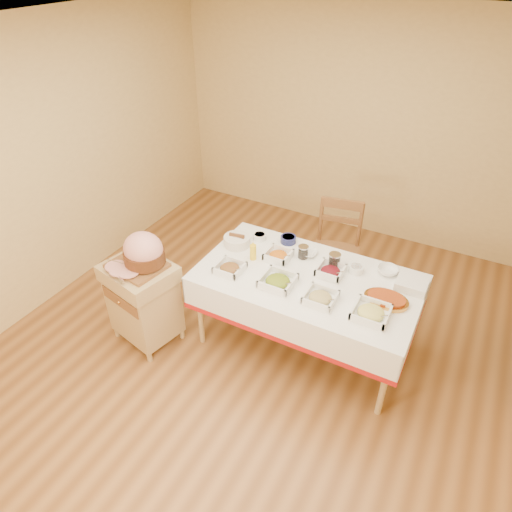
{
  "coord_description": "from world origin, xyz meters",
  "views": [
    {
      "loc": [
        1.33,
        -2.53,
        3.06
      ],
      "look_at": [
        -0.13,
        0.2,
        0.89
      ],
      "focal_mm": 32.0,
      "sensor_mm": 36.0,
      "label": 1
    }
  ],
  "objects_px": {
    "dining_table": "(307,292)",
    "ham_on_board": "(143,253)",
    "plate_stack": "(412,283)",
    "dining_chair": "(335,250)",
    "bread_basket": "(237,241)",
    "preserve_jar_right": "(334,261)",
    "butcher_cart": "(143,299)",
    "preserve_jar_left": "(303,252)",
    "brass_platter": "(386,299)",
    "mustard_bottle": "(253,251)"
  },
  "relations": [
    {
      "from": "bread_basket",
      "to": "preserve_jar_right",
      "type": "bearing_deg",
      "value": 6.31
    },
    {
      "from": "preserve_jar_right",
      "to": "dining_chair",
      "type": "bearing_deg",
      "value": 106.42
    },
    {
      "from": "butcher_cart",
      "to": "plate_stack",
      "type": "distance_m",
      "value": 2.27
    },
    {
      "from": "preserve_jar_right",
      "to": "brass_platter",
      "type": "relative_size",
      "value": 0.38
    },
    {
      "from": "ham_on_board",
      "to": "bread_basket",
      "type": "relative_size",
      "value": 1.98
    },
    {
      "from": "dining_chair",
      "to": "plate_stack",
      "type": "height_order",
      "value": "dining_chair"
    },
    {
      "from": "preserve_jar_right",
      "to": "plate_stack",
      "type": "xyz_separation_m",
      "value": [
        0.65,
        0.04,
        -0.02
      ]
    },
    {
      "from": "ham_on_board",
      "to": "preserve_jar_left",
      "type": "distance_m",
      "value": 1.36
    },
    {
      "from": "butcher_cart",
      "to": "preserve_jar_left",
      "type": "bearing_deg",
      "value": 36.37
    },
    {
      "from": "bread_basket",
      "to": "butcher_cart",
      "type": "bearing_deg",
      "value": -125.71
    },
    {
      "from": "dining_table",
      "to": "preserve_jar_left",
      "type": "xyz_separation_m",
      "value": [
        -0.15,
        0.24,
        0.21
      ]
    },
    {
      "from": "bread_basket",
      "to": "mustard_bottle",
      "type": "bearing_deg",
      "value": -28.15
    },
    {
      "from": "bread_basket",
      "to": "dining_table",
      "type": "bearing_deg",
      "value": -10.21
    },
    {
      "from": "ham_on_board",
      "to": "preserve_jar_right",
      "type": "bearing_deg",
      "value": 30.18
    },
    {
      "from": "bread_basket",
      "to": "brass_platter",
      "type": "bearing_deg",
      "value": -5.67
    },
    {
      "from": "dining_table",
      "to": "ham_on_board",
      "type": "bearing_deg",
      "value": -155.45
    },
    {
      "from": "dining_table",
      "to": "ham_on_board",
      "type": "relative_size",
      "value": 3.83
    },
    {
      "from": "dining_table",
      "to": "bread_basket",
      "type": "relative_size",
      "value": 7.57
    },
    {
      "from": "mustard_bottle",
      "to": "plate_stack",
      "type": "height_order",
      "value": "mustard_bottle"
    },
    {
      "from": "dining_chair",
      "to": "brass_platter",
      "type": "relative_size",
      "value": 2.91
    },
    {
      "from": "dining_chair",
      "to": "bread_basket",
      "type": "bearing_deg",
      "value": -136.09
    },
    {
      "from": "butcher_cart",
      "to": "bread_basket",
      "type": "bearing_deg",
      "value": 54.29
    },
    {
      "from": "bread_basket",
      "to": "plate_stack",
      "type": "bearing_deg",
      "value": 4.99
    },
    {
      "from": "dining_table",
      "to": "mustard_bottle",
      "type": "relative_size",
      "value": 10.29
    },
    {
      "from": "butcher_cart",
      "to": "bread_basket",
      "type": "relative_size",
      "value": 3.35
    },
    {
      "from": "butcher_cart",
      "to": "mustard_bottle",
      "type": "relative_size",
      "value": 4.55
    },
    {
      "from": "dining_table",
      "to": "butcher_cart",
      "type": "distance_m",
      "value": 1.43
    },
    {
      "from": "plate_stack",
      "to": "mustard_bottle",
      "type": "bearing_deg",
      "value": -168.77
    },
    {
      "from": "dining_table",
      "to": "preserve_jar_left",
      "type": "height_order",
      "value": "preserve_jar_left"
    },
    {
      "from": "preserve_jar_left",
      "to": "bread_basket",
      "type": "height_order",
      "value": "preserve_jar_left"
    },
    {
      "from": "preserve_jar_left",
      "to": "preserve_jar_right",
      "type": "relative_size",
      "value": 0.91
    },
    {
      "from": "plate_stack",
      "to": "dining_chair",
      "type": "bearing_deg",
      "value": 145.8
    },
    {
      "from": "preserve_jar_left",
      "to": "plate_stack",
      "type": "bearing_deg",
      "value": 2.17
    },
    {
      "from": "butcher_cart",
      "to": "preserve_jar_right",
      "type": "height_order",
      "value": "preserve_jar_right"
    },
    {
      "from": "mustard_bottle",
      "to": "plate_stack",
      "type": "relative_size",
      "value": 0.74
    },
    {
      "from": "butcher_cart",
      "to": "preserve_jar_left",
      "type": "xyz_separation_m",
      "value": [
        1.14,
        0.84,
        0.35
      ]
    },
    {
      "from": "ham_on_board",
      "to": "butcher_cart",
      "type": "bearing_deg",
      "value": -141.98
    },
    {
      "from": "preserve_jar_right",
      "to": "brass_platter",
      "type": "bearing_deg",
      "value": -24.98
    },
    {
      "from": "dining_table",
      "to": "bread_basket",
      "type": "xyz_separation_m",
      "value": [
        -0.76,
        0.14,
        0.21
      ]
    },
    {
      "from": "mustard_bottle",
      "to": "bread_basket",
      "type": "xyz_separation_m",
      "value": [
        -0.23,
        0.12,
        -0.03
      ]
    },
    {
      "from": "ham_on_board",
      "to": "preserve_jar_left",
      "type": "relative_size",
      "value": 4.06
    },
    {
      "from": "mustard_bottle",
      "to": "brass_platter",
      "type": "height_order",
      "value": "mustard_bottle"
    },
    {
      "from": "mustard_bottle",
      "to": "preserve_jar_right",
      "type": "bearing_deg",
      "value": 18.73
    },
    {
      "from": "dining_table",
      "to": "preserve_jar_right",
      "type": "height_order",
      "value": "preserve_jar_right"
    },
    {
      "from": "ham_on_board",
      "to": "brass_platter",
      "type": "distance_m",
      "value": 1.98
    },
    {
      "from": "ham_on_board",
      "to": "dining_chair",
      "type": "bearing_deg",
      "value": 49.22
    },
    {
      "from": "preserve_jar_right",
      "to": "bread_basket",
      "type": "height_order",
      "value": "preserve_jar_right"
    },
    {
      "from": "dining_chair",
      "to": "preserve_jar_left",
      "type": "relative_size",
      "value": 8.56
    },
    {
      "from": "dining_chair",
      "to": "dining_table",
      "type": "bearing_deg",
      "value": -87.44
    },
    {
      "from": "dining_chair",
      "to": "bread_basket",
      "type": "xyz_separation_m",
      "value": [
        -0.72,
        -0.69,
        0.29
      ]
    }
  ]
}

